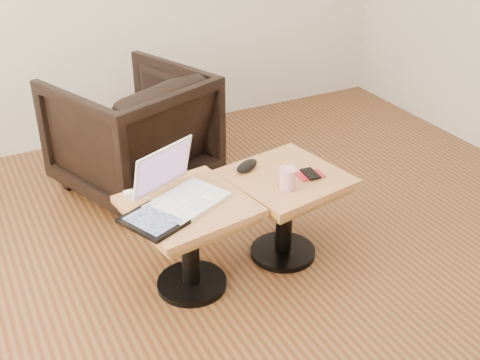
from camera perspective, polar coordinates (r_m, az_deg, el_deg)
name	(u,v)px	position (r m, az deg, el deg)	size (l,w,h in m)	color
room_shell	(264,21)	(2.11, 2.31, 14.84)	(4.52, 4.52, 2.71)	#4E2914
side_table_left	(189,225)	(2.77, -4.85, -4.24)	(0.59, 0.59, 0.47)	black
side_table_right	(285,196)	(2.99, 4.30, -1.52)	(0.60, 0.60, 0.47)	black
laptop	(179,190)	(2.71, -5.77, -0.99)	(0.43, 0.41, 0.24)	white
tablet	(153,221)	(2.58, -8.25, -3.88)	(0.29, 0.31, 0.02)	black
charging_adapter	(129,194)	(2.78, -10.50, -1.31)	(0.04, 0.04, 0.02)	white
glasses_case	(247,166)	(2.96, 0.66, 1.36)	(0.15, 0.06, 0.05)	black
striped_cup	(287,179)	(2.79, 4.52, 0.12)	(0.08, 0.08, 0.10)	#CE3F6D
earbuds_tangle	(289,166)	(3.00, 4.67, 1.31)	(0.08, 0.05, 0.02)	white
phone_on_sleeve	(310,174)	(2.93, 6.68, 0.53)	(0.13, 0.12, 0.02)	maroon
armchair	(132,133)	(3.67, -10.19, 4.45)	(0.79, 0.81, 0.74)	black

